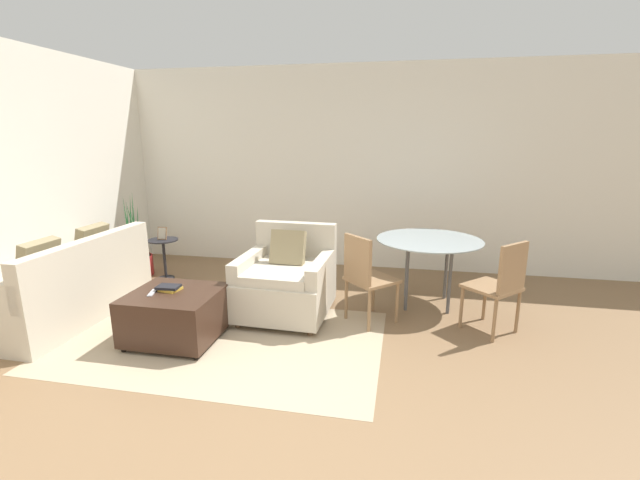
{
  "coord_description": "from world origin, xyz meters",
  "views": [
    {
      "loc": [
        0.86,
        -2.4,
        1.82
      ],
      "look_at": [
        0.0,
        1.9,
        0.75
      ],
      "focal_mm": 24.0,
      "sensor_mm": 36.0,
      "label": 1
    }
  ],
  "objects_px": {
    "tv_remote_primary": "(152,293)",
    "potted_plant": "(136,259)",
    "side_table": "(164,251)",
    "picture_frame": "(162,233)",
    "book_stack": "(169,288)",
    "dining_chair_near_left": "(365,273)",
    "armchair": "(286,281)",
    "dining_chair_near_right": "(501,282)",
    "couch": "(66,289)",
    "dining_table": "(429,246)",
    "ottoman": "(176,314)"
  },
  "relations": [
    {
      "from": "potted_plant",
      "to": "dining_table",
      "type": "xyz_separation_m",
      "value": [
        3.76,
        -0.29,
        0.44
      ]
    },
    {
      "from": "couch",
      "to": "tv_remote_primary",
      "type": "bearing_deg",
      "value": -14.4
    },
    {
      "from": "dining_chair_near_left",
      "to": "dining_chair_near_right",
      "type": "xyz_separation_m",
      "value": [
        1.25,
        0.0,
        0.0
      ]
    },
    {
      "from": "tv_remote_primary",
      "to": "dining_chair_near_left",
      "type": "relative_size",
      "value": 0.19
    },
    {
      "from": "book_stack",
      "to": "dining_table",
      "type": "bearing_deg",
      "value": 28.59
    },
    {
      "from": "tv_remote_primary",
      "to": "side_table",
      "type": "distance_m",
      "value": 1.81
    },
    {
      "from": "couch",
      "to": "dining_table",
      "type": "bearing_deg",
      "value": 16.44
    },
    {
      "from": "book_stack",
      "to": "dining_chair_near_right",
      "type": "height_order",
      "value": "dining_chair_near_right"
    },
    {
      "from": "armchair",
      "to": "book_stack",
      "type": "height_order",
      "value": "armchair"
    },
    {
      "from": "potted_plant",
      "to": "dining_chair_near_left",
      "type": "relative_size",
      "value": 1.25
    },
    {
      "from": "armchair",
      "to": "dining_chair_near_left",
      "type": "height_order",
      "value": "armchair"
    },
    {
      "from": "couch",
      "to": "armchair",
      "type": "bearing_deg",
      "value": 13.37
    },
    {
      "from": "potted_plant",
      "to": "dining_chair_near_right",
      "type": "distance_m",
      "value": 4.49
    },
    {
      "from": "tv_remote_primary",
      "to": "book_stack",
      "type": "bearing_deg",
      "value": 40.95
    },
    {
      "from": "armchair",
      "to": "ottoman",
      "type": "xyz_separation_m",
      "value": [
        -0.83,
        -0.76,
        -0.11
      ]
    },
    {
      "from": "tv_remote_primary",
      "to": "couch",
      "type": "bearing_deg",
      "value": 165.6
    },
    {
      "from": "armchair",
      "to": "dining_chair_near_right",
      "type": "bearing_deg",
      "value": -1.99
    },
    {
      "from": "ottoman",
      "to": "tv_remote_primary",
      "type": "height_order",
      "value": "tv_remote_primary"
    },
    {
      "from": "book_stack",
      "to": "dining_chair_near_right",
      "type": "xyz_separation_m",
      "value": [
        2.96,
        0.65,
        0.04
      ]
    },
    {
      "from": "potted_plant",
      "to": "dining_table",
      "type": "relative_size",
      "value": 1.0
    },
    {
      "from": "ottoman",
      "to": "potted_plant",
      "type": "bearing_deg",
      "value": 132.89
    },
    {
      "from": "side_table",
      "to": "dining_chair_near_left",
      "type": "relative_size",
      "value": 0.59
    },
    {
      "from": "couch",
      "to": "dining_table",
      "type": "relative_size",
      "value": 1.55
    },
    {
      "from": "couch",
      "to": "side_table",
      "type": "relative_size",
      "value": 3.3
    },
    {
      "from": "book_stack",
      "to": "potted_plant",
      "type": "xyz_separation_m",
      "value": [
        -1.42,
        1.56,
        -0.26
      ]
    },
    {
      "from": "couch",
      "to": "dining_table",
      "type": "xyz_separation_m",
      "value": [
        3.63,
        1.07,
        0.36
      ]
    },
    {
      "from": "armchair",
      "to": "dining_chair_near_left",
      "type": "relative_size",
      "value": 1.09
    },
    {
      "from": "book_stack",
      "to": "picture_frame",
      "type": "bearing_deg",
      "value": 122.63
    },
    {
      "from": "armchair",
      "to": "potted_plant",
      "type": "xyz_separation_m",
      "value": [
        -2.32,
        0.84,
        -0.13
      ]
    },
    {
      "from": "ottoman",
      "to": "book_stack",
      "type": "distance_m",
      "value": 0.24
    },
    {
      "from": "couch",
      "to": "armchair",
      "type": "height_order",
      "value": "armchair"
    },
    {
      "from": "picture_frame",
      "to": "dining_table",
      "type": "xyz_separation_m",
      "value": [
        3.3,
        -0.23,
        0.05
      ]
    },
    {
      "from": "book_stack",
      "to": "dining_chair_near_left",
      "type": "bearing_deg",
      "value": 20.8
    },
    {
      "from": "armchair",
      "to": "side_table",
      "type": "distance_m",
      "value": 2.01
    },
    {
      "from": "side_table",
      "to": "potted_plant",
      "type": "bearing_deg",
      "value": 172.44
    },
    {
      "from": "side_table",
      "to": "dining_chair_near_right",
      "type": "height_order",
      "value": "dining_chair_near_right"
    },
    {
      "from": "book_stack",
      "to": "side_table",
      "type": "relative_size",
      "value": 0.4
    },
    {
      "from": "picture_frame",
      "to": "dining_chair_near_right",
      "type": "xyz_separation_m",
      "value": [
        3.93,
        -0.85,
        -0.09
      ]
    },
    {
      "from": "couch",
      "to": "dining_table",
      "type": "distance_m",
      "value": 3.8
    },
    {
      "from": "picture_frame",
      "to": "dining_chair_near_left",
      "type": "bearing_deg",
      "value": -17.6
    },
    {
      "from": "tv_remote_primary",
      "to": "dining_table",
      "type": "relative_size",
      "value": 0.15
    },
    {
      "from": "couch",
      "to": "tv_remote_primary",
      "type": "relative_size",
      "value": 10.2
    },
    {
      "from": "potted_plant",
      "to": "dining_chair_near_left",
      "type": "bearing_deg",
      "value": -16.17
    },
    {
      "from": "book_stack",
      "to": "tv_remote_primary",
      "type": "height_order",
      "value": "book_stack"
    },
    {
      "from": "tv_remote_primary",
      "to": "potted_plant",
      "type": "height_order",
      "value": "potted_plant"
    },
    {
      "from": "side_table",
      "to": "ottoman",
      "type": "bearing_deg",
      "value": -56.35
    },
    {
      "from": "side_table",
      "to": "picture_frame",
      "type": "xyz_separation_m",
      "value": [
        0.0,
        0.0,
        0.24
      ]
    },
    {
      "from": "potted_plant",
      "to": "dining_chair_near_left",
      "type": "distance_m",
      "value": 3.28
    },
    {
      "from": "couch",
      "to": "ottoman",
      "type": "xyz_separation_m",
      "value": [
        1.35,
        -0.24,
        -0.05
      ]
    },
    {
      "from": "armchair",
      "to": "ottoman",
      "type": "height_order",
      "value": "armchair"
    }
  ]
}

